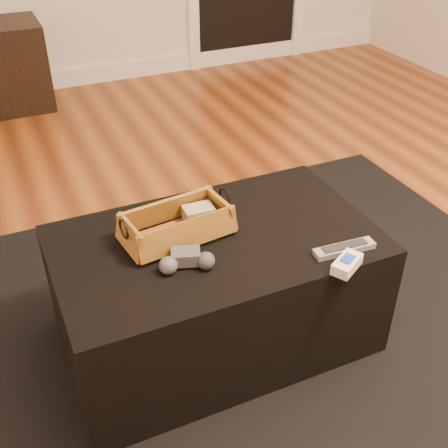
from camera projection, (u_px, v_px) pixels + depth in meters
name	position (u px, v px, depth m)	size (l,w,h in m)	color
floor	(255.00, 327.00, 2.03)	(5.00, 5.50, 0.01)	brown
baseboard	(85.00, 76.00, 4.06)	(5.00, 0.04, 0.12)	white
area_rug	(222.00, 346.00, 1.94)	(2.60, 2.00, 0.01)	black
ottoman	(216.00, 290.00, 1.86)	(1.00, 0.60, 0.42)	black
tv_remote	(174.00, 234.00, 1.72)	(0.18, 0.04, 0.02)	black
cloth_bundle	(199.00, 214.00, 1.78)	(0.09, 0.06, 0.05)	tan
wicker_basket	(177.00, 226.00, 1.72)	(0.36, 0.22, 0.12)	#9F5924
game_controller	(187.00, 260.00, 1.60)	(0.17, 0.11, 0.05)	#3C3C3F
silver_remote	(344.00, 248.00, 1.68)	(0.20, 0.06, 0.02)	#95979C
cream_gadget	(347.00, 264.00, 1.60)	(0.12, 0.10, 0.04)	white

